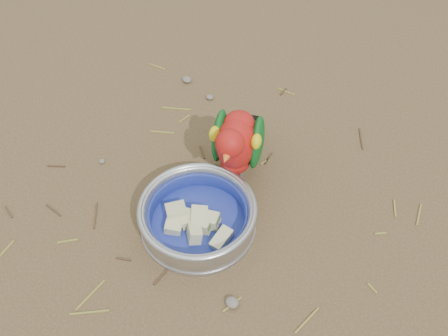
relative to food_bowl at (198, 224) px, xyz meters
The scene contains 6 objects.
ground 0.04m from the food_bowl, 164.29° to the left, with size 60.00×60.00×0.00m, color brown.
food_bowl is the anchor object (origin of this frame).
bowl_wall 0.03m from the food_bowl, ahead, with size 0.22×0.22×0.04m, color #B2B2BA, non-canonical shape.
fruit_wedges 0.02m from the food_bowl, ahead, with size 0.13×0.13×0.03m, color beige, non-canonical shape.
lory_parrot 0.16m from the food_bowl, 98.34° to the left, with size 0.10×0.21×0.17m, color #AE1613, non-canonical shape.
ground_debris 0.07m from the food_bowl, 93.16° to the left, with size 0.90×0.80×0.01m, color olive, non-canonical shape.
Camera 1 is at (0.41, -0.40, 0.79)m, focal length 40.00 mm.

